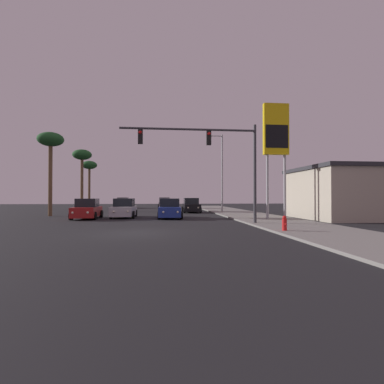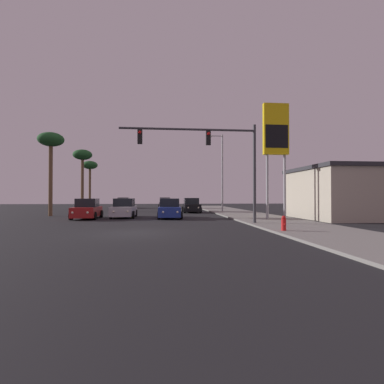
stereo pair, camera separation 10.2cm
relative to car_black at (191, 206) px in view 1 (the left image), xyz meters
The scene contains 16 objects.
ground_plane 19.68m from the car_black, 103.92° to the right, with size 120.00×120.00×0.00m, color black.
sidewalk_right 10.29m from the car_black, 62.32° to the right, with size 5.00×60.00×0.12m.
building_gas_station 17.27m from the car_black, 39.55° to the right, with size 10.30×8.30×4.30m.
car_black is the anchor object (origin of this frame).
car_red 13.08m from the car_black, 137.09° to the right, with size 2.04×4.34×1.68m.
car_silver 10.28m from the car_black, 130.60° to the right, with size 2.04×4.34×1.68m.
car_tan 16.86m from the car_black, 124.53° to the left, with size 2.04×4.31×1.68m.
car_blue 9.34m from the car_black, 106.92° to the right, with size 2.04×4.34×1.68m.
car_grey 14.28m from the car_black, 102.09° to the left, with size 2.04×4.32×1.68m.
traffic_light_mast 15.80m from the car_black, 89.65° to the right, with size 8.94×0.36×6.50m.
street_lamp 5.61m from the car_black, ahead, with size 1.74×0.24×9.00m.
gas_station_sign 14.46m from the car_black, 65.49° to the right, with size 2.00×0.42×9.00m.
fire_hydrant 20.04m from the car_black, 81.86° to the right, with size 0.24×0.34×0.76m.
palm_tree_near 16.02m from the car_black, 159.89° to the right, with size 2.40×2.40×7.94m.
palm_tree_mid 15.66m from the car_black, 160.13° to the left, with size 2.40×2.40×7.87m.
palm_tree_far 21.94m from the car_black, 135.21° to the left, with size 2.40×2.40×7.58m.
Camera 1 is at (1.34, -15.46, 1.86)m, focal length 28.00 mm.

